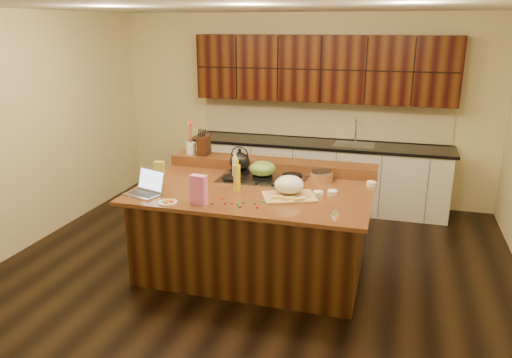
# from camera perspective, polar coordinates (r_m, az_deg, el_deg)

# --- Properties ---
(room) EXTENTS (5.52, 5.02, 2.72)m
(room) POSITION_cam_1_polar(r_m,az_deg,el_deg) (5.02, -0.16, 3.66)
(room) COLOR black
(room) RESTS_ON ground
(island) EXTENTS (2.40, 1.60, 0.92)m
(island) POSITION_cam_1_polar(r_m,az_deg,el_deg) (5.30, -0.15, -5.70)
(island) COLOR black
(island) RESTS_ON ground
(back_ledge) EXTENTS (2.40, 0.30, 0.12)m
(back_ledge) POSITION_cam_1_polar(r_m,az_deg,el_deg) (5.77, 1.80, 1.64)
(back_ledge) COLOR black
(back_ledge) RESTS_ON island
(cooktop) EXTENTS (0.92, 0.52, 0.05)m
(cooktop) POSITION_cam_1_polar(r_m,az_deg,el_deg) (5.41, 0.74, 0.10)
(cooktop) COLOR gray
(cooktop) RESTS_ON island
(back_counter) EXTENTS (3.70, 0.66, 2.40)m
(back_counter) POSITION_cam_1_polar(r_m,az_deg,el_deg) (7.16, 7.21, 4.60)
(back_counter) COLOR silver
(back_counter) RESTS_ON ground
(kettle) EXTENTS (0.30, 0.30, 0.21)m
(kettle) POSITION_cam_1_polar(r_m,az_deg,el_deg) (5.57, -1.87, 2.03)
(kettle) COLOR black
(kettle) RESTS_ON cooktop
(green_bowl) EXTENTS (0.35, 0.35, 0.16)m
(green_bowl) POSITION_cam_1_polar(r_m,az_deg,el_deg) (5.38, 0.74, 1.20)
(green_bowl) COLOR #53752E
(green_bowl) RESTS_ON cooktop
(laptop) EXTENTS (0.41, 0.36, 0.24)m
(laptop) POSITION_cam_1_polar(r_m,az_deg,el_deg) (5.06, -12.34, -0.95)
(laptop) COLOR #B7B7BC
(laptop) RESTS_ON island
(oil_bottle) EXTENTS (0.09, 0.09, 0.27)m
(oil_bottle) POSITION_cam_1_polar(r_m,az_deg,el_deg) (5.01, -2.19, 0.11)
(oil_bottle) COLOR gold
(oil_bottle) RESTS_ON island
(vinegar_bottle) EXTENTS (0.07, 0.07, 0.25)m
(vinegar_bottle) POSITION_cam_1_polar(r_m,az_deg,el_deg) (5.38, -2.41, 1.20)
(vinegar_bottle) COLOR silver
(vinegar_bottle) RESTS_ON island
(wooden_tray) EXTENTS (0.60, 0.53, 0.20)m
(wooden_tray) POSITION_cam_1_polar(r_m,az_deg,el_deg) (4.87, 3.81, -0.96)
(wooden_tray) COLOR tan
(wooden_tray) RESTS_ON island
(ramekin_a) EXTENTS (0.11, 0.11, 0.04)m
(ramekin_a) POSITION_cam_1_polar(r_m,az_deg,el_deg) (4.93, 7.10, -1.67)
(ramekin_a) COLOR white
(ramekin_a) RESTS_ON island
(ramekin_b) EXTENTS (0.12, 0.12, 0.04)m
(ramekin_b) POSITION_cam_1_polar(r_m,az_deg,el_deg) (4.98, 8.72, -1.55)
(ramekin_b) COLOR white
(ramekin_b) RESTS_ON island
(ramekin_c) EXTENTS (0.12, 0.12, 0.04)m
(ramekin_c) POSITION_cam_1_polar(r_m,az_deg,el_deg) (5.33, 13.05, -0.53)
(ramekin_c) COLOR white
(ramekin_c) RESTS_ON island
(strainer_bowl) EXTENTS (0.29, 0.29, 0.09)m
(strainer_bowl) POSITION_cam_1_polar(r_m,az_deg,el_deg) (5.40, 7.51, 0.24)
(strainer_bowl) COLOR #996B3F
(strainer_bowl) RESTS_ON island
(kitchen_timer) EXTENTS (0.10, 0.10, 0.07)m
(kitchen_timer) POSITION_cam_1_polar(r_m,az_deg,el_deg) (4.45, 9.03, -3.69)
(kitchen_timer) COLOR silver
(kitchen_timer) RESTS_ON island
(pink_bag) EXTENTS (0.16, 0.10, 0.28)m
(pink_bag) POSITION_cam_1_polar(r_m,az_deg,el_deg) (4.66, -6.55, -1.24)
(pink_bag) COLOR pink
(pink_bag) RESTS_ON island
(candy_plate) EXTENTS (0.20, 0.20, 0.01)m
(candy_plate) POSITION_cam_1_polar(r_m,az_deg,el_deg) (4.77, -10.05, -2.64)
(candy_plate) COLOR white
(candy_plate) RESTS_ON island
(package_box) EXTENTS (0.12, 0.10, 0.16)m
(package_box) POSITION_cam_1_polar(r_m,az_deg,el_deg) (5.65, -11.00, 1.20)
(package_box) COLOR gold
(package_box) RESTS_ON island
(utensil_crock) EXTENTS (0.15, 0.15, 0.14)m
(utensil_crock) POSITION_cam_1_polar(r_m,az_deg,el_deg) (6.05, -7.42, 3.52)
(utensil_crock) COLOR white
(utensil_crock) RESTS_ON back_ledge
(knife_block) EXTENTS (0.13, 0.20, 0.23)m
(knife_block) POSITION_cam_1_polar(r_m,az_deg,el_deg) (5.98, -5.98, 3.86)
(knife_block) COLOR black
(knife_block) RESTS_ON back_ledge
(gumdrop_0) EXTENTS (0.02, 0.02, 0.02)m
(gumdrop_0) POSITION_cam_1_polar(r_m,az_deg,el_deg) (4.68, -5.06, -2.81)
(gumdrop_0) COLOR red
(gumdrop_0) RESTS_ON island
(gumdrop_1) EXTENTS (0.02, 0.02, 0.02)m
(gumdrop_1) POSITION_cam_1_polar(r_m,az_deg,el_deg) (4.58, -1.94, -3.20)
(gumdrop_1) COLOR #198C26
(gumdrop_1) RESTS_ON island
(gumdrop_2) EXTENTS (0.02, 0.02, 0.02)m
(gumdrop_2) POSITION_cam_1_polar(r_m,az_deg,el_deg) (4.56, 0.11, -3.27)
(gumdrop_2) COLOR red
(gumdrop_2) RESTS_ON island
(gumdrop_3) EXTENTS (0.02, 0.02, 0.02)m
(gumdrop_3) POSITION_cam_1_polar(r_m,az_deg,el_deg) (4.69, -1.46, -2.69)
(gumdrop_3) COLOR #198C26
(gumdrop_3) RESTS_ON island
(gumdrop_4) EXTENTS (0.02, 0.02, 0.02)m
(gumdrop_4) POSITION_cam_1_polar(r_m,az_deg,el_deg) (4.67, -3.57, -2.79)
(gumdrop_4) COLOR red
(gumdrop_4) RESTS_ON island
(gumdrop_5) EXTENTS (0.02, 0.02, 0.02)m
(gumdrop_5) POSITION_cam_1_polar(r_m,az_deg,el_deg) (4.73, 0.82, -2.52)
(gumdrop_5) COLOR #198C26
(gumdrop_5) RESTS_ON island
(gumdrop_6) EXTENTS (0.02, 0.02, 0.02)m
(gumdrop_6) POSITION_cam_1_polar(r_m,az_deg,el_deg) (4.67, -2.78, -2.80)
(gumdrop_6) COLOR red
(gumdrop_6) RESTS_ON island
(gumdrop_7) EXTENTS (0.02, 0.02, 0.02)m
(gumdrop_7) POSITION_cam_1_polar(r_m,az_deg,el_deg) (4.65, -2.09, -2.86)
(gumdrop_7) COLOR #198C26
(gumdrop_7) RESTS_ON island
(gumdrop_8) EXTENTS (0.02, 0.02, 0.02)m
(gumdrop_8) POSITION_cam_1_polar(r_m,az_deg,el_deg) (4.60, -1.73, -3.11)
(gumdrop_8) COLOR red
(gumdrop_8) RESTS_ON island
(gumdrop_9) EXTENTS (0.02, 0.02, 0.02)m
(gumdrop_9) POSITION_cam_1_polar(r_m,az_deg,el_deg) (4.71, 1.04, -2.60)
(gumdrop_9) COLOR #198C26
(gumdrop_9) RESTS_ON island
(gumdrop_10) EXTENTS (0.02, 0.02, 0.02)m
(gumdrop_10) POSITION_cam_1_polar(r_m,az_deg,el_deg) (4.80, -3.88, -2.26)
(gumdrop_10) COLOR red
(gumdrop_10) RESTS_ON island
(gumdrop_11) EXTENTS (0.02, 0.02, 0.02)m
(gumdrop_11) POSITION_cam_1_polar(r_m,az_deg,el_deg) (4.66, -0.11, -2.81)
(gumdrop_11) COLOR #198C26
(gumdrop_11) RESTS_ON island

